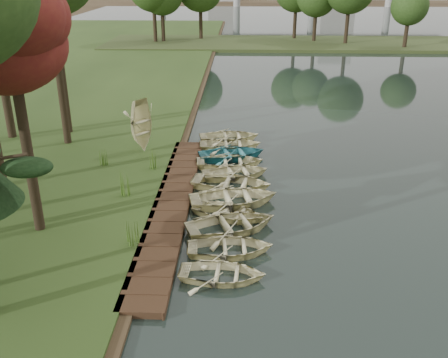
{
  "coord_description": "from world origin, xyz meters",
  "views": [
    {
      "loc": [
        1.43,
        -20.27,
        10.04
      ],
      "look_at": [
        0.73,
        0.05,
        1.33
      ],
      "focal_mm": 40.0,
      "sensor_mm": 36.0,
      "label": 1
    }
  ],
  "objects_px": {
    "rowboat_0": "(222,272)",
    "rowboat_2": "(232,222)",
    "rowboat_1": "(230,246)",
    "boardwalk": "(173,203)",
    "stored_rowboat": "(143,146)"
  },
  "relations": [
    {
      "from": "rowboat_1",
      "to": "stored_rowboat",
      "type": "distance_m",
      "value": 11.64
    },
    {
      "from": "rowboat_0",
      "to": "stored_rowboat",
      "type": "relative_size",
      "value": 0.99
    },
    {
      "from": "rowboat_1",
      "to": "rowboat_2",
      "type": "height_order",
      "value": "rowboat_2"
    },
    {
      "from": "boardwalk",
      "to": "rowboat_0",
      "type": "height_order",
      "value": "rowboat_0"
    },
    {
      "from": "rowboat_0",
      "to": "rowboat_2",
      "type": "relative_size",
      "value": 0.79
    },
    {
      "from": "boardwalk",
      "to": "rowboat_2",
      "type": "bearing_deg",
      "value": -40.67
    },
    {
      "from": "rowboat_1",
      "to": "rowboat_2",
      "type": "xyz_separation_m",
      "value": [
        0.02,
        1.75,
        0.06
      ]
    },
    {
      "from": "rowboat_0",
      "to": "rowboat_1",
      "type": "xyz_separation_m",
      "value": [
        0.23,
        1.7,
        0.03
      ]
    },
    {
      "from": "rowboat_0",
      "to": "boardwalk",
      "type": "bearing_deg",
      "value": 26.72
    },
    {
      "from": "rowboat_2",
      "to": "stored_rowboat",
      "type": "relative_size",
      "value": 1.24
    },
    {
      "from": "rowboat_1",
      "to": "rowboat_2",
      "type": "bearing_deg",
      "value": -5.98
    },
    {
      "from": "boardwalk",
      "to": "rowboat_0",
      "type": "bearing_deg",
      "value": -66.86
    },
    {
      "from": "boardwalk",
      "to": "rowboat_0",
      "type": "relative_size",
      "value": 5.33
    },
    {
      "from": "rowboat_1",
      "to": "boardwalk",
      "type": "bearing_deg",
      "value": 28.26
    },
    {
      "from": "stored_rowboat",
      "to": "rowboat_2",
      "type": "bearing_deg",
      "value": -114.15
    }
  ]
}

